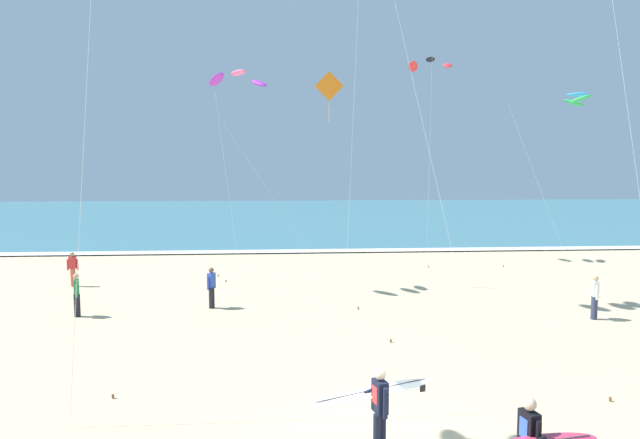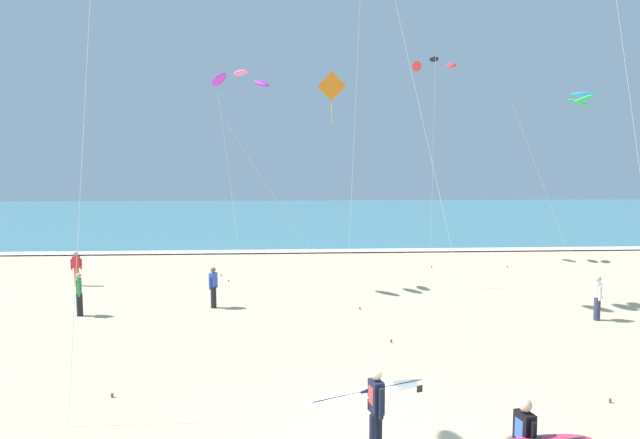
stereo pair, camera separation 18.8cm
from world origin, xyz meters
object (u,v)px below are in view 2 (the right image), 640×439
kite_arc_charcoal_far (434,64)px  kite_arc_rose_close (241,79)px  bystander_white_top (598,298)px  bystander_blue_top (213,287)px  surfer_trailing (372,399)px  bystander_green_top (79,294)px  kite_arc_cobalt_low (581,99)px  kite_diamond_amber_near (329,93)px  bystander_red_top (76,268)px

kite_arc_charcoal_far → kite_arc_rose_close: (-10.65, -7.44, -2.19)m
bystander_white_top → bystander_blue_top: same height
surfer_trailing → bystander_white_top: (9.42, 8.61, -0.24)m
bystander_green_top → bystander_blue_top: 4.82m
kite_arc_rose_close → bystander_white_top: kite_arc_rose_close is taller
surfer_trailing → kite_arc_cobalt_low: size_ratio=0.28×
kite_arc_charcoal_far → kite_arc_cobalt_low: size_ratio=1.27×
surfer_trailing → bystander_blue_top: bearing=111.6°
bystander_green_top → kite_diamond_amber_near: bearing=27.2°
kite_diamond_amber_near → kite_arc_cobalt_low: kite_diamond_amber_near is taller
bystander_red_top → bystander_green_top: bearing=-68.6°
kite_arc_rose_close → bystander_blue_top: bearing=-102.9°
bystander_red_top → bystander_white_top: 21.87m
kite_diamond_amber_near → kite_arc_cobalt_low: bearing=11.9°
surfer_trailing → bystander_white_top: size_ratio=1.65×
bystander_red_top → surfer_trailing: bearing=-54.3°
kite_diamond_amber_near → bystander_white_top: bearing=-36.0°
kite_diamond_amber_near → kite_arc_rose_close: (-3.91, -0.27, 0.53)m
bystander_white_top → bystander_blue_top: bearing=169.4°
kite_arc_cobalt_low → kite_arc_rose_close: (-17.26, -3.07, 0.32)m
surfer_trailing → kite_diamond_amber_near: (0.34, 15.21, 7.75)m
kite_arc_rose_close → kite_diamond_amber_near: bearing=3.9°
kite_diamond_amber_near → bystander_red_top: size_ratio=6.14×
bystander_red_top → bystander_green_top: same height
kite_arc_rose_close → bystander_green_top: bearing=-140.4°
kite_arc_cobalt_low → bystander_white_top: bearing=-114.4°
bystander_blue_top → kite_arc_rose_close: bearing=77.1°
surfer_trailing → kite_arc_cobalt_low: bearing=52.8°
bystander_green_top → bystander_white_top: same height
kite_arc_cobalt_low → bystander_green_top: bearing=-161.4°
bystander_red_top → bystander_white_top: same height
surfer_trailing → bystander_green_top: bearing=131.6°
bystander_red_top → bystander_blue_top: (6.85, -4.48, 0.00)m
bystander_white_top → bystander_blue_top: size_ratio=1.00×
kite_arc_cobalt_low → bystander_white_top: 13.18m
kite_arc_rose_close → bystander_white_top: 16.78m
kite_diamond_amber_near → bystander_red_top: (-11.61, 0.48, -7.99)m
kite_arc_charcoal_far → kite_arc_cobalt_low: 8.31m
kite_diamond_amber_near → kite_arc_charcoal_far: bearing=46.8°
kite_arc_charcoal_far → bystander_green_top: 22.89m
kite_diamond_amber_near → bystander_green_top: (-9.50, -4.89, -7.99)m
bystander_red_top → bystander_blue_top: size_ratio=1.00×
kite_diamond_amber_near → bystander_white_top: 13.78m
kite_diamond_amber_near → bystander_green_top: 13.34m
bystander_green_top → bystander_white_top: (18.59, -1.71, 0.00)m
kite_arc_rose_close → kite_arc_charcoal_far: bearing=34.9°
surfer_trailing → bystander_red_top: surfer_trailing is taller
bystander_green_top → bystander_white_top: size_ratio=1.00×
bystander_blue_top → bystander_white_top: bearing=-10.6°
bystander_red_top → bystander_blue_top: 8.18m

